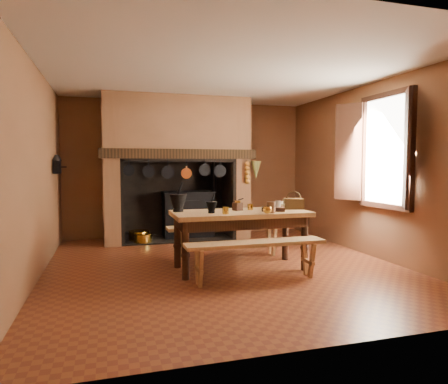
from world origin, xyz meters
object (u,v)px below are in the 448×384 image
iron_range (188,214)px  work_table (240,220)px  mixing_bowl (281,205)px  coffee_grinder (238,206)px  wicker_basket (294,203)px  bench_front (256,251)px

iron_range → work_table: bearing=-85.1°
mixing_bowl → coffee_grinder: bearing=-173.1°
iron_range → work_table: iron_range is taller
iron_range → wicker_basket: size_ratio=4.88×
bench_front → iron_range: bearing=93.9°
wicker_basket → work_table: bearing=-159.5°
iron_range → bench_front: 3.31m
iron_range → wicker_basket: bearing=-67.4°
iron_range → coffee_grinder: bearing=-85.2°
iron_range → coffee_grinder: size_ratio=9.02×
coffee_grinder → mixing_bowl: bearing=-13.5°
wicker_basket → iron_range: bearing=129.2°
coffee_grinder → iron_range: bearing=74.5°
iron_range → bench_front: size_ratio=0.87×
mixing_bowl → iron_range: bearing=110.5°
iron_range → coffee_grinder: (0.22, -2.58, 0.41)m
bench_front → mixing_bowl: mixing_bowl is taller
work_table → mixing_bowl: mixing_bowl is taller
iron_range → wicker_basket: iron_range is taller
coffee_grinder → wicker_basket: 0.87m
bench_front → coffee_grinder: coffee_grinder is taller
iron_range → mixing_bowl: iron_range is taller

